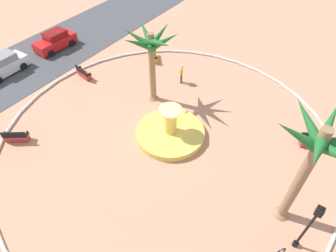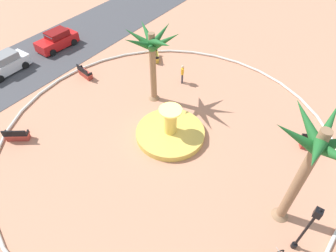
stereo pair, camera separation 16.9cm
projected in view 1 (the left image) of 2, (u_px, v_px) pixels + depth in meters
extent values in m
plane|color=tan|center=(167.00, 137.00, 19.88)|extent=(80.00, 80.00, 0.00)
torus|color=silver|center=(167.00, 136.00, 19.81)|extent=(22.66, 22.66, 0.20)
cube|color=#424247|center=(25.00, 65.00, 26.17)|extent=(48.00, 8.00, 0.03)
cylinder|color=gold|center=(170.00, 133.00, 19.81)|extent=(4.72, 4.72, 0.45)
cylinder|color=teal|center=(170.00, 133.00, 19.83)|extent=(4.15, 4.15, 0.34)
cylinder|color=gold|center=(170.00, 121.00, 19.00)|extent=(0.85, 0.85, 1.83)
cylinder|color=#F1C954|center=(170.00, 110.00, 18.31)|extent=(1.51, 1.51, 0.12)
cylinder|color=#8E6B4C|center=(152.00, 69.00, 20.87)|extent=(0.47, 0.47, 5.52)
cone|color=#8E6B4C|center=(153.00, 96.00, 22.64)|extent=(0.89, 0.89, 0.50)
cone|color=#1E6028|center=(160.00, 34.00, 19.78)|extent=(2.20, 0.68, 1.43)
cone|color=#1E6028|center=(146.00, 32.00, 19.83)|extent=(1.63, 2.17, 1.29)
cone|color=#1E6028|center=(138.00, 38.00, 19.46)|extent=(1.16, 2.24, 1.45)
cone|color=#1E6028|center=(138.00, 43.00, 18.96)|extent=(2.17, 1.51, 1.49)
cone|color=#1E6028|center=(149.00, 48.00, 18.65)|extent=(2.11, 1.57, 1.57)
cone|color=#1E6028|center=(160.00, 44.00, 18.54)|extent=(1.23, 2.28, 1.12)
cone|color=#1E6028|center=(165.00, 41.00, 19.28)|extent=(1.65, 2.09, 1.55)
cylinder|color=#8E6B4C|center=(300.00, 179.00, 13.44)|extent=(0.49, 0.49, 6.64)
cone|color=#8E6B4C|center=(282.00, 212.00, 15.60)|extent=(0.93, 0.93, 0.50)
cone|color=#1E6028|center=(330.00, 123.00, 12.00)|extent=(2.22, 0.56, 1.43)
cone|color=#1E6028|center=(308.00, 121.00, 12.08)|extent=(1.82, 2.09, 1.41)
cone|color=#1E6028|center=(298.00, 136.00, 11.60)|extent=(1.40, 2.22, 1.58)
cone|color=#1E6028|center=(318.00, 152.00, 10.70)|extent=(2.26, 0.57, 1.16)
cube|color=#B73D33|center=(313.00, 141.00, 18.96)|extent=(1.22, 1.64, 0.12)
cube|color=black|center=(313.00, 136.00, 18.89)|extent=(0.86, 1.43, 0.50)
cube|color=#9C342B|center=(311.00, 144.00, 19.14)|extent=(1.12, 1.51, 0.39)
cube|color=black|center=(325.00, 141.00, 18.81)|extent=(0.43, 0.29, 0.24)
cube|color=black|center=(302.00, 139.00, 18.91)|extent=(0.43, 0.29, 0.24)
cube|color=#B73D33|center=(16.00, 136.00, 19.31)|extent=(1.35, 1.58, 0.12)
cube|color=black|center=(13.00, 135.00, 18.95)|extent=(1.02, 1.33, 0.50)
cube|color=#9C342B|center=(18.00, 138.00, 19.49)|extent=(1.24, 1.46, 0.39)
cube|color=black|center=(4.00, 135.00, 19.20)|extent=(0.41, 0.33, 0.24)
cube|color=black|center=(27.00, 134.00, 19.23)|extent=(0.41, 0.33, 0.24)
cube|color=#B73D33|center=(84.00, 73.00, 24.52)|extent=(0.77, 1.66, 0.12)
cube|color=black|center=(81.00, 71.00, 24.21)|extent=(0.36, 1.59, 0.50)
cube|color=#9C342B|center=(84.00, 75.00, 24.70)|extent=(0.71, 1.53, 0.39)
cube|color=black|center=(79.00, 68.00, 24.80)|extent=(0.46, 0.16, 0.24)
cube|color=black|center=(89.00, 75.00, 24.05)|extent=(0.46, 0.16, 0.24)
cube|color=gold|center=(154.00, 55.00, 26.52)|extent=(1.53, 1.43, 0.12)
cube|color=black|center=(152.00, 52.00, 26.29)|extent=(1.25, 1.12, 0.50)
cube|color=gold|center=(154.00, 58.00, 26.70)|extent=(1.41, 1.32, 0.39)
cube|color=black|center=(154.00, 50.00, 26.95)|extent=(0.36, 0.39, 0.24)
cube|color=black|center=(155.00, 58.00, 25.89)|extent=(0.36, 0.39, 0.24)
cylinder|color=black|center=(305.00, 231.00, 13.44)|extent=(0.12, 0.12, 3.20)
cylinder|color=black|center=(295.00, 244.00, 14.46)|extent=(0.28, 0.28, 0.30)
cube|color=black|center=(320.00, 211.00, 12.15)|extent=(0.32, 0.32, 0.44)
sphere|color=#F2EDCC|center=(320.00, 211.00, 12.15)|extent=(0.22, 0.22, 0.22)
cone|color=black|center=(322.00, 208.00, 11.95)|extent=(0.20, 0.20, 0.18)
cylinder|color=#99999E|center=(281.00, 250.00, 13.68)|extent=(0.26, 0.39, 0.03)
cylinder|color=#33333D|center=(181.00, 77.00, 24.05)|extent=(0.14, 0.14, 0.89)
cylinder|color=#33333D|center=(181.00, 79.00, 23.93)|extent=(0.14, 0.14, 0.89)
cube|color=yellow|center=(182.00, 71.00, 23.48)|extent=(0.39, 0.33, 0.56)
sphere|color=beige|center=(182.00, 67.00, 23.20)|extent=(0.22, 0.22, 0.22)
cylinder|color=yellow|center=(182.00, 69.00, 23.63)|extent=(0.09, 0.09, 0.53)
cylinder|color=yellow|center=(181.00, 72.00, 23.32)|extent=(0.09, 0.09, 0.53)
cube|color=silver|center=(4.00, 67.00, 24.83)|extent=(4.04, 1.79, 0.90)
cube|color=gray|center=(2.00, 58.00, 24.44)|extent=(2.03, 1.49, 0.60)
cylinder|color=black|center=(23.00, 66.00, 25.46)|extent=(0.64, 0.23, 0.64)
cylinder|color=black|center=(11.00, 61.00, 26.12)|extent=(0.64, 0.23, 0.64)
cube|color=red|center=(55.00, 42.00, 27.83)|extent=(4.07, 1.87, 0.90)
cube|color=maroon|center=(55.00, 35.00, 27.43)|extent=(2.06, 1.53, 0.60)
cube|color=#333D47|center=(47.00, 39.00, 26.97)|extent=(0.35, 1.37, 0.51)
cylinder|color=black|center=(51.00, 53.00, 26.99)|extent=(0.65, 0.25, 0.64)
cylinder|color=black|center=(40.00, 48.00, 27.71)|extent=(0.65, 0.25, 0.64)
cylinder|color=black|center=(72.00, 43.00, 28.39)|extent=(0.65, 0.25, 0.64)
cylinder|color=black|center=(61.00, 38.00, 29.11)|extent=(0.65, 0.25, 0.64)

